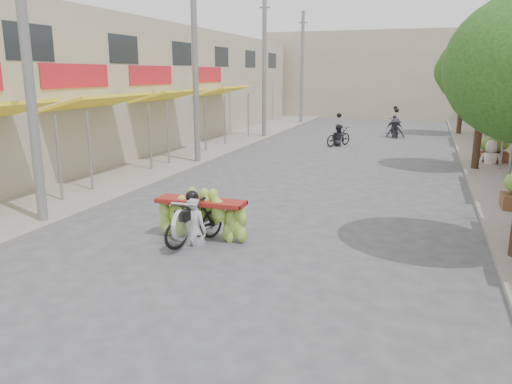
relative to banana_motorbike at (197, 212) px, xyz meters
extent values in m
plane|color=#55565A|center=(1.17, -3.02, -0.69)|extent=(120.00, 120.00, 0.00)
cube|color=gray|center=(-5.83, 11.98, -0.63)|extent=(4.00, 60.00, 0.12)
cube|color=#B3A98D|center=(-10.83, 10.98, 2.31)|extent=(8.00, 40.00, 6.00)
cylinder|color=slate|center=(-5.13, 1.78, 0.58)|extent=(0.08, 0.08, 2.55)
cube|color=yellow|center=(-5.95, 4.98, 2.06)|extent=(1.77, 4.00, 0.53)
cylinder|color=slate|center=(-5.13, 3.18, 0.58)|extent=(0.08, 0.08, 2.55)
cylinder|color=slate|center=(-5.13, 6.78, 0.58)|extent=(0.08, 0.08, 2.55)
cube|color=red|center=(-6.83, 4.98, 2.91)|extent=(0.10, 3.50, 0.80)
cube|color=yellow|center=(-5.95, 9.98, 2.06)|extent=(1.77, 4.00, 0.53)
cylinder|color=slate|center=(-5.13, 8.18, 0.58)|extent=(0.08, 0.08, 2.55)
cylinder|color=slate|center=(-5.13, 11.78, 0.58)|extent=(0.08, 0.08, 2.55)
cube|color=red|center=(-6.83, 9.98, 2.91)|extent=(0.10, 3.50, 0.80)
cube|color=yellow|center=(-5.95, 15.98, 2.06)|extent=(1.77, 4.00, 0.53)
cylinder|color=slate|center=(-5.13, 14.18, 0.58)|extent=(0.08, 0.08, 2.55)
cylinder|color=slate|center=(-5.13, 17.78, 0.58)|extent=(0.08, 0.08, 2.55)
cube|color=red|center=(-6.83, 15.98, 2.91)|extent=(0.10, 3.50, 0.80)
cube|color=#1E2328|center=(-6.85, 2.98, 3.91)|extent=(0.08, 2.00, 1.10)
cube|color=#1E2328|center=(-6.85, 7.98, 3.91)|extent=(0.08, 2.00, 1.10)
cube|color=#1E2328|center=(-6.85, 12.98, 3.91)|extent=(0.08, 2.00, 1.10)
cube|color=#1E2328|center=(-6.85, 17.98, 3.91)|extent=(0.08, 2.00, 1.10)
cube|color=#1E2328|center=(-6.85, 22.98, 3.91)|extent=(0.08, 2.00, 1.10)
cube|color=#1E2328|center=(-6.85, 27.98, 3.91)|extent=(0.08, 2.00, 1.10)
cylinder|color=slate|center=(7.47, 8.88, 0.58)|extent=(0.08, 0.08, 2.55)
cylinder|color=slate|center=(7.47, 11.08, 0.58)|extent=(0.08, 0.08, 2.55)
cylinder|color=slate|center=(7.47, 14.88, 0.58)|extent=(0.08, 0.08, 2.55)
cube|color=red|center=(8.29, 18.98, 2.06)|extent=(1.77, 4.20, 0.53)
cylinder|color=slate|center=(7.47, 17.08, 0.58)|extent=(0.08, 0.08, 2.55)
cylinder|color=slate|center=(7.47, 20.88, 0.58)|extent=(0.08, 0.08, 2.55)
cube|color=#B3A98D|center=(1.17, 34.98, 2.81)|extent=(20.00, 6.00, 7.00)
cylinder|color=slate|center=(-4.23, -0.02, 3.31)|extent=(0.24, 0.24, 8.00)
cylinder|color=slate|center=(-4.23, 8.98, 3.31)|extent=(0.24, 0.24, 8.00)
cylinder|color=slate|center=(-4.23, 17.98, 3.31)|extent=(0.24, 0.24, 8.00)
cube|color=slate|center=(-4.23, 17.98, 6.51)|extent=(0.60, 0.08, 0.08)
cylinder|color=slate|center=(-4.23, 26.98, 3.31)|extent=(0.24, 0.24, 8.00)
cube|color=slate|center=(-4.23, 26.98, 6.51)|extent=(0.60, 0.08, 0.08)
cylinder|color=#3A2719|center=(6.57, 10.98, 0.91)|extent=(0.28, 0.28, 3.20)
ellipsoid|color=#2A591A|center=(6.57, 10.98, 3.11)|extent=(3.40, 3.40, 2.90)
cylinder|color=#3A2719|center=(6.57, 22.98, 0.91)|extent=(0.28, 0.28, 3.20)
ellipsoid|color=#2A591A|center=(6.57, 22.98, 3.11)|extent=(3.40, 3.40, 2.90)
cube|color=brown|center=(7.37, 12.98, -0.32)|extent=(1.20, 0.80, 0.50)
ellipsoid|color=#69A43D|center=(7.37, 12.98, 0.26)|extent=(1.20, 0.88, 0.66)
imported|color=black|center=(0.00, -0.13, -0.18)|extent=(1.12, 1.79, 1.02)
cylinder|color=silver|center=(0.00, -0.78, -0.07)|extent=(0.10, 0.66, 0.66)
cube|color=black|center=(0.00, -0.68, 0.11)|extent=(0.28, 0.22, 0.22)
cylinder|color=silver|center=(0.00, -0.58, 0.33)|extent=(0.60, 0.05, 0.05)
cube|color=maroon|center=(0.00, 0.22, 0.19)|extent=(2.06, 0.55, 0.10)
imported|color=silver|center=(0.00, -0.18, 0.44)|extent=(0.59, 0.44, 1.65)
sphere|color=black|center=(0.00, -0.21, 1.23)|extent=(0.28, 0.28, 0.28)
imported|color=white|center=(7.23, 12.25, 0.39)|extent=(0.95, 0.58, 1.91)
imported|color=black|center=(0.41, 16.09, -0.20)|extent=(1.37, 1.85, 0.98)
imported|color=#292932|center=(0.41, 16.09, 0.43)|extent=(0.93, 0.79, 1.65)
sphere|color=black|center=(0.41, 16.09, 0.89)|extent=(0.26, 0.26, 0.26)
imported|color=black|center=(3.00, 20.56, -0.18)|extent=(0.84, 1.81, 1.03)
imported|color=#292932|center=(3.00, 20.56, 0.43)|extent=(1.15, 0.75, 1.65)
sphere|color=black|center=(3.00, 20.56, 0.89)|extent=(0.26, 0.26, 0.26)
imported|color=black|center=(2.80, 22.68, -0.24)|extent=(0.95, 1.71, 0.91)
imported|color=#292932|center=(2.80, 22.68, 0.43)|extent=(1.07, 0.75, 1.65)
sphere|color=black|center=(2.80, 22.68, 0.89)|extent=(0.26, 0.26, 0.26)
camera|label=1|loc=(4.68, -9.65, 3.01)|focal=35.00mm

